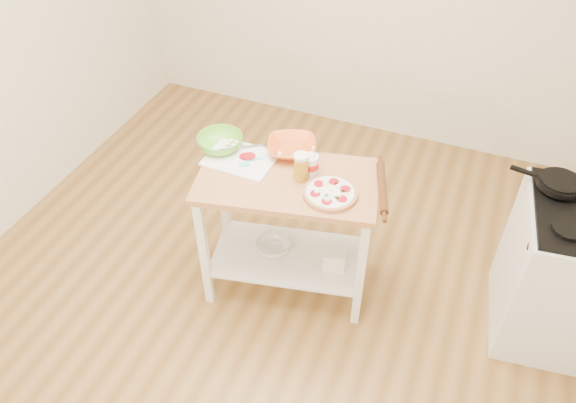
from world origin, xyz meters
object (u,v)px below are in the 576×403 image
(skillet, at_px, (559,183))
(shelf_bin, at_px, (335,258))
(prep_island, at_px, (288,212))
(green_bowl, at_px, (220,143))
(gas_stove, at_px, (563,273))
(shelf_glass_bowl, at_px, (273,246))
(beer_pint, at_px, (301,167))
(rolling_pin, at_px, (382,188))
(spatula, at_px, (250,162))
(orange_bowl, at_px, (292,148))
(pizza, at_px, (330,193))
(yogurt_tub, at_px, (311,164))
(cutting_board, at_px, (241,158))
(knife, at_px, (235,149))

(skillet, distance_m, shelf_bin, 1.34)
(prep_island, height_order, green_bowl, green_bowl)
(gas_stove, distance_m, skillet, 0.55)
(skillet, xyz_separation_m, shelf_glass_bowl, (-1.52, -0.43, -0.68))
(beer_pint, relative_size, rolling_pin, 0.41)
(rolling_pin, bearing_deg, prep_island, -169.49)
(gas_stove, xyz_separation_m, spatula, (-1.84, -0.24, 0.44))
(green_bowl, xyz_separation_m, shelf_bin, (0.79, -0.08, -0.62))
(skillet, relative_size, spatula, 2.92)
(orange_bowl, distance_m, shelf_bin, 0.74)
(orange_bowl, bearing_deg, pizza, -39.69)
(gas_stove, distance_m, green_bowl, 2.13)
(beer_pint, bearing_deg, yogurt_tub, 69.20)
(cutting_board, relative_size, yogurt_tub, 2.04)
(skillet, bearing_deg, gas_stove, -29.49)
(spatula, height_order, beer_pint, beer_pint)
(orange_bowl, bearing_deg, beer_pint, -56.53)
(skillet, relative_size, cutting_board, 0.94)
(prep_island, height_order, pizza, pizza)
(gas_stove, bearing_deg, pizza, -172.80)
(gas_stove, xyz_separation_m, yogurt_tub, (-1.49, -0.18, 0.48))
(skillet, distance_m, spatula, 1.71)
(spatula, relative_size, shelf_glass_bowl, 0.59)
(knife, bearing_deg, prep_island, -51.03)
(pizza, xyz_separation_m, yogurt_tub, (-0.17, 0.15, 0.04))
(spatula, distance_m, green_bowl, 0.24)
(cutting_board, height_order, shelf_glass_bowl, cutting_board)
(knife, relative_size, beer_pint, 1.35)
(green_bowl, xyz_separation_m, yogurt_tub, (0.58, -0.01, 0.01))
(beer_pint, xyz_separation_m, shelf_glass_bowl, (-0.18, -0.02, -0.69))
(yogurt_tub, bearing_deg, skillet, 14.13)
(cutting_board, height_order, orange_bowl, orange_bowl)
(spatula, relative_size, orange_bowl, 0.46)
(prep_island, relative_size, orange_bowl, 3.87)
(green_bowl, bearing_deg, pizza, -11.94)
(spatula, distance_m, yogurt_tub, 0.36)
(rolling_pin, bearing_deg, green_bowl, 178.89)
(cutting_board, xyz_separation_m, orange_bowl, (0.26, 0.17, 0.03))
(pizza, distance_m, yogurt_tub, 0.23)
(prep_island, relative_size, beer_pint, 6.62)
(green_bowl, bearing_deg, skillet, 9.53)
(knife, height_order, shelf_bin, knife)
(green_bowl, bearing_deg, rolling_pin, -1.11)
(rolling_pin, relative_size, shelf_bin, 3.11)
(shelf_glass_bowl, distance_m, shelf_bin, 0.41)
(yogurt_tub, distance_m, rolling_pin, 0.42)
(rolling_pin, bearing_deg, yogurt_tub, 178.99)
(knife, bearing_deg, beer_pint, -45.28)
(gas_stove, height_order, rolling_pin, gas_stove)
(beer_pint, height_order, shelf_bin, beer_pint)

